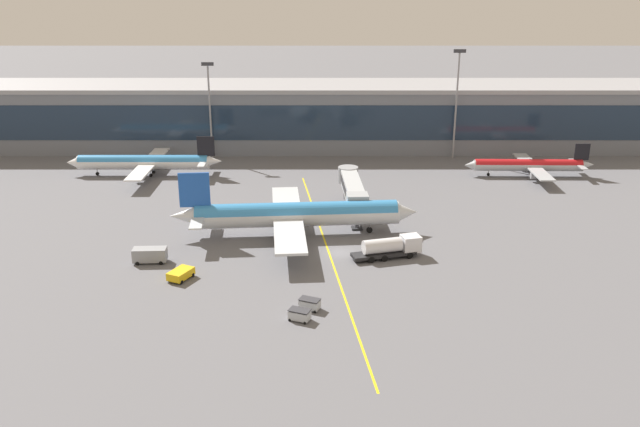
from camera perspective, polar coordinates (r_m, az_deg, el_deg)
ground_plane at (r=104.49m, az=1.88°, el=-3.38°), size 700.00×700.00×0.00m
apron_lead_in_line at (r=106.30m, az=0.84°, el=-2.96°), size 10.07×79.44×0.01m
terminal_building at (r=170.87m, az=-4.36°, el=8.39°), size 196.48×21.33×15.97m
main_airliner at (r=110.45m, az=-1.93°, el=-0.07°), size 41.36×32.77×11.19m
jet_bridge at (r=121.53m, az=2.99°, el=2.25°), size 4.73×20.63×6.36m
fuel_tanker at (r=102.64m, az=6.32°, el=-2.88°), size 11.08×5.28×3.25m
crew_van at (r=103.71m, az=-14.22°, el=-3.40°), size 5.09×2.33×2.30m
pushback_tug at (r=97.28m, az=-11.61°, el=-5.04°), size 3.73×4.42×1.40m
baggage_cart_0 at (r=84.32m, az=-1.55°, el=-8.66°), size 3.03×2.43×1.48m
baggage_cart_1 at (r=86.91m, az=-0.68°, el=-7.75°), size 3.03×2.43×1.48m
commuter_jet_far at (r=150.07m, az=-14.60°, el=4.31°), size 33.96×26.92×8.69m
commuter_jet_near at (r=151.64m, az=17.72°, el=3.96°), size 28.09×22.26×7.28m
apron_light_mast_0 at (r=159.72m, az=-9.21°, el=9.36°), size 2.80×0.50×22.65m
apron_light_mast_1 at (r=160.56m, az=11.88°, el=9.79°), size 2.80×0.50×25.56m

